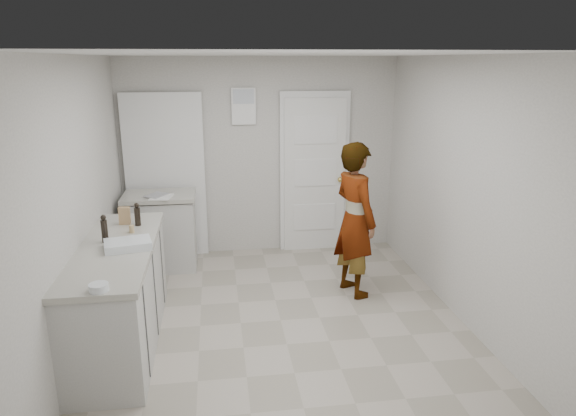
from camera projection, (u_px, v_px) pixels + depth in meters
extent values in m
plane|color=gray|center=(281.00, 320.00, 5.02)|extent=(4.00, 4.00, 0.00)
plane|color=#ABA9A2|center=(260.00, 157.00, 6.57)|extent=(3.50, 0.00, 3.50)
plane|color=#ABA9A2|center=(327.00, 291.00, 2.77)|extent=(3.50, 0.00, 3.50)
plane|color=#ABA9A2|center=(80.00, 204.00, 4.43)|extent=(0.00, 4.00, 4.00)
plane|color=#ABA9A2|center=(461.00, 190.00, 4.91)|extent=(0.00, 4.00, 4.00)
plane|color=silver|center=(279.00, 54.00, 4.32)|extent=(4.00, 4.00, 0.00)
cube|color=white|center=(315.00, 176.00, 6.67)|extent=(0.80, 0.05, 2.00)
cube|color=white|center=(314.00, 173.00, 6.69)|extent=(0.90, 0.04, 2.10)
sphere|color=tan|center=(340.00, 180.00, 6.68)|extent=(0.07, 0.07, 0.07)
cube|color=white|center=(244.00, 106.00, 6.34)|extent=(0.30, 0.02, 0.45)
cube|color=black|center=(166.00, 178.00, 6.45)|extent=(0.90, 0.05, 2.04)
cube|color=white|center=(165.00, 178.00, 6.41)|extent=(0.98, 0.02, 2.10)
cube|color=silver|center=(120.00, 299.00, 4.51)|extent=(0.60, 1.90, 0.86)
cube|color=black|center=(124.00, 338.00, 4.62)|extent=(0.56, 1.86, 0.08)
cube|color=#A6A298|center=(115.00, 249.00, 4.38)|extent=(0.64, 1.96, 0.05)
cube|color=silver|center=(162.00, 234.00, 6.20)|extent=(0.80, 0.55, 0.86)
cube|color=black|center=(164.00, 264.00, 6.31)|extent=(0.75, 0.54, 0.08)
cube|color=#A6A298|center=(159.00, 196.00, 6.07)|extent=(0.84, 0.61, 0.05)
imported|color=silver|center=(355.00, 220.00, 5.41)|extent=(0.58, 0.70, 1.66)
cube|color=#A47752|center=(125.00, 216.00, 4.93)|extent=(0.11, 0.05, 0.17)
cylinder|color=tan|center=(132.00, 229.00, 4.70)|extent=(0.05, 0.05, 0.07)
cylinder|color=black|center=(138.00, 217.00, 4.89)|extent=(0.06, 0.06, 0.18)
sphere|color=black|center=(137.00, 205.00, 4.86)|extent=(0.05, 0.05, 0.05)
cylinder|color=black|center=(105.00, 231.00, 4.43)|extent=(0.06, 0.06, 0.20)
sphere|color=black|center=(103.00, 217.00, 4.40)|extent=(0.05, 0.05, 0.05)
cube|color=silver|center=(128.00, 244.00, 4.32)|extent=(0.43, 0.34, 0.07)
cube|color=white|center=(128.00, 245.00, 4.32)|extent=(0.37, 0.29, 0.05)
cylinder|color=silver|center=(99.00, 287.00, 3.52)|extent=(0.13, 0.13, 0.05)
sphere|color=white|center=(95.00, 288.00, 3.51)|extent=(0.05, 0.05, 0.05)
sphere|color=white|center=(102.00, 287.00, 3.53)|extent=(0.05, 0.05, 0.05)
cube|color=white|center=(161.00, 197.00, 5.92)|extent=(0.28, 0.33, 0.01)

